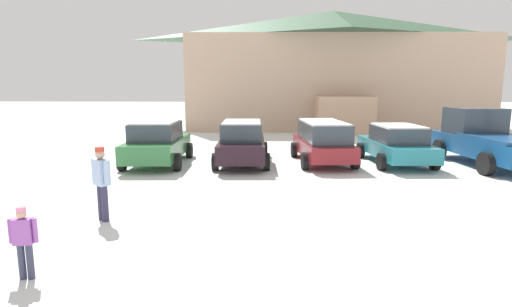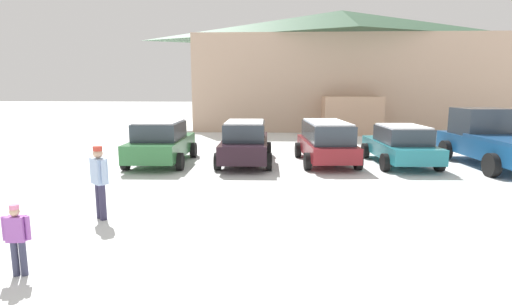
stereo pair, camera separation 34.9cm
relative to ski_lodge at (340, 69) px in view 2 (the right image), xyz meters
The scene contains 8 objects.
ski_lodge is the anchor object (origin of this frame).
parked_green_coupe 18.35m from the ski_lodge, 120.08° to the right, with size 2.31×4.42×1.69m.
parked_black_sedan 16.73m from the ski_lodge, 110.65° to the right, with size 2.18×4.79×1.68m.
parked_maroon_van 15.74m from the ski_lodge, 99.79° to the right, with size 2.34×4.47×1.66m.
parked_teal_hatchback 15.64m from the ski_lodge, 89.18° to the right, with size 2.34×4.38×1.53m.
pickup_truck 16.09m from the ski_lodge, 76.90° to the right, with size 2.66×5.52×2.15m.
skier_adult_in_blue_parka 24.04m from the ski_lodge, 110.77° to the right, with size 0.49×0.45×1.67m.
skier_child_in_purple_jacket 26.69m from the ski_lodge, 108.77° to the right, with size 0.43×0.20×1.16m.
Camera 2 is at (-0.32, -2.62, 2.95)m, focal length 28.00 mm.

